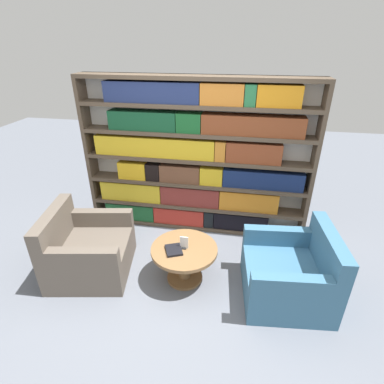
{
  "coord_description": "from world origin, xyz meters",
  "views": [
    {
      "loc": [
        0.62,
        -2.44,
        2.52
      ],
      "look_at": [
        0.07,
        0.65,
        0.89
      ],
      "focal_mm": 28.0,
      "sensor_mm": 36.0,
      "label": 1
    }
  ],
  "objects": [
    {
      "name": "ground_plane",
      "position": [
        0.0,
        0.0,
        0.0
      ],
      "size": [
        14.0,
        14.0,
        0.0
      ],
      "primitive_type": "plane",
      "color": "slate"
    },
    {
      "name": "bookshelf",
      "position": [
        -0.01,
        1.31,
        1.04
      ],
      "size": [
        3.07,
        0.3,
        2.12
      ],
      "color": "silver",
      "rests_on": "ground_plane"
    },
    {
      "name": "armchair_left",
      "position": [
        -1.09,
        0.11,
        0.28
      ],
      "size": [
        1.02,
        1.04,
        0.81
      ],
      "rotation": [
        0.0,
        0.0,
        1.75
      ],
      "color": "brown",
      "rests_on": "ground_plane"
    },
    {
      "name": "armchair_right",
      "position": [
        1.23,
        0.13,
        0.28
      ],
      "size": [
        0.96,
        0.98,
        0.81
      ],
      "rotation": [
        0.0,
        0.0,
        -1.47
      ],
      "color": "#386684",
      "rests_on": "ground_plane"
    },
    {
      "name": "coffee_table",
      "position": [
        0.07,
        0.16,
        0.32
      ],
      "size": [
        0.75,
        0.75,
        0.44
      ],
      "color": "brown",
      "rests_on": "ground_plane"
    },
    {
      "name": "table_sign",
      "position": [
        0.07,
        0.16,
        0.5
      ],
      "size": [
        0.09,
        0.06,
        0.15
      ],
      "color": "black",
      "rests_on": "coffee_table"
    },
    {
      "name": "stray_book",
      "position": [
        -0.04,
        0.09,
        0.46
      ],
      "size": [
        0.24,
        0.25,
        0.03
      ],
      "color": "black",
      "rests_on": "coffee_table"
    }
  ]
}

